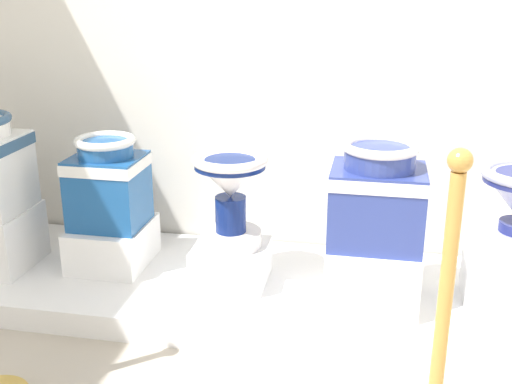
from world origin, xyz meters
TOP-DOWN VIEW (x-y plane):
  - display_platform at (1.82, 2.09)m, footprint 2.89×0.87m
  - plinth_block_slender_white at (1.22, 2.13)m, footprint 0.33×0.38m
  - antique_toilet_slender_white at (1.22, 2.13)m, footprint 0.32×0.30m
  - plinth_block_tall_cobalt at (1.80, 2.06)m, footprint 0.31×0.29m
  - antique_toilet_tall_cobalt at (1.80, 2.06)m, footprint 0.32×0.32m
  - plinth_block_rightmost at (2.41, 2.01)m, footprint 0.37×0.38m
  - antique_toilet_rightmost at (2.41, 2.01)m, footprint 0.37×0.31m
  - stanchion_post_near_right at (2.60, 1.18)m, footprint 0.22×0.22m

SIDE VIEW (x-z plane):
  - display_platform at x=1.82m, z-range 0.00..0.11m
  - plinth_block_tall_cobalt at x=1.80m, z-range 0.11..0.28m
  - plinth_block_slender_white at x=1.22m, z-range 0.11..0.30m
  - plinth_block_rightmost at x=2.41m, z-range 0.11..0.36m
  - stanchion_post_near_right at x=2.60m, z-range -0.16..0.82m
  - antique_toilet_slender_white at x=1.22m, z-range 0.31..0.72m
  - antique_toilet_tall_cobalt at x=1.80m, z-range 0.34..0.74m
  - antique_toilet_rightmost at x=2.41m, z-range 0.36..0.78m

